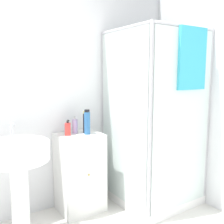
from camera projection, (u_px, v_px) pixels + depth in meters
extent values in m
cube|color=silver|center=(25.00, 91.00, 2.53)|extent=(6.40, 0.06, 2.50)
cube|color=white|center=(152.00, 194.00, 3.01)|extent=(0.83, 0.83, 0.09)
cylinder|color=#B2B2B7|center=(156.00, 111.00, 3.42)|extent=(0.04, 0.04, 1.87)
cylinder|color=#B2B2B7|center=(104.00, 116.00, 2.99)|extent=(0.04, 0.04, 1.87)
cylinder|color=#B2B2B7|center=(207.00, 120.00, 2.76)|extent=(0.04, 0.04, 1.87)
cylinder|color=#B2B2B7|center=(150.00, 128.00, 2.33)|extent=(0.04, 0.04, 1.87)
cylinder|color=#B2B2B7|center=(185.00, 26.00, 2.41)|extent=(0.80, 0.04, 0.04)
cylinder|color=#B2B2B7|center=(132.00, 36.00, 3.07)|extent=(0.80, 0.04, 0.04)
cylinder|color=#B2B2B7|center=(125.00, 28.00, 2.53)|extent=(0.04, 0.80, 0.04)
cylinder|color=#B2B2B7|center=(182.00, 35.00, 2.96)|extent=(0.04, 0.80, 0.04)
cube|color=silver|center=(182.00, 121.00, 2.53)|extent=(0.76, 0.01, 1.74)
cube|color=silver|center=(123.00, 119.00, 2.65)|extent=(0.01, 0.76, 1.74)
cylinder|color=#B7BABF|center=(148.00, 124.00, 3.29)|extent=(0.02, 0.02, 1.40)
cylinder|color=#B7BABF|center=(152.00, 66.00, 3.14)|extent=(0.07, 0.07, 0.04)
cube|color=#38ADC6|center=(192.00, 59.00, 2.47)|extent=(0.36, 0.03, 0.59)
cube|color=silver|center=(80.00, 172.00, 2.71)|extent=(0.43, 0.38, 0.81)
sphere|color=gold|center=(89.00, 175.00, 2.53)|extent=(0.02, 0.02, 0.02)
cylinder|color=white|center=(20.00, 204.00, 2.13)|extent=(0.14, 0.14, 0.73)
cylinder|color=white|center=(17.00, 152.00, 2.07)|extent=(0.50, 0.50, 0.15)
cylinder|color=#B7BABF|center=(12.00, 130.00, 2.19)|extent=(0.02, 0.02, 0.13)
cube|color=#B7BABF|center=(12.00, 124.00, 2.16)|extent=(0.02, 0.07, 0.02)
cylinder|color=red|center=(68.00, 129.00, 2.58)|extent=(0.06, 0.06, 0.12)
cylinder|color=black|center=(68.00, 122.00, 2.57)|extent=(0.02, 0.02, 0.02)
cube|color=black|center=(68.00, 121.00, 2.56)|extent=(0.01, 0.03, 0.01)
cylinder|color=black|center=(86.00, 123.00, 2.69)|extent=(0.05, 0.05, 0.20)
cylinder|color=gold|center=(85.00, 112.00, 2.67)|extent=(0.05, 0.05, 0.02)
cylinder|color=#2D66A3|center=(87.00, 123.00, 2.62)|extent=(0.06, 0.06, 0.23)
cylinder|color=black|center=(87.00, 111.00, 2.60)|extent=(0.05, 0.05, 0.02)
cylinder|color=#B299C6|center=(75.00, 126.00, 2.68)|extent=(0.06, 0.06, 0.14)
cylinder|color=silver|center=(75.00, 118.00, 2.66)|extent=(0.02, 0.02, 0.02)
cube|color=silver|center=(75.00, 117.00, 2.65)|extent=(0.01, 0.03, 0.01)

